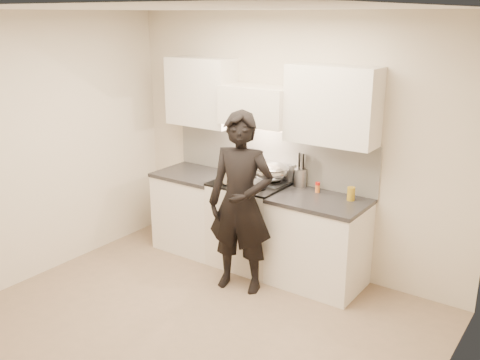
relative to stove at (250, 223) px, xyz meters
name	(u,v)px	position (x,y,z in m)	size (l,w,h in m)	color
ground_plane	(188,330)	(0.30, -1.42, -0.47)	(4.00, 4.00, 0.00)	#886D55
room_shell	(206,144)	(0.24, -1.05, 1.12)	(4.04, 3.54, 2.70)	beige
stove	(250,223)	(0.00, 0.00, 0.00)	(0.76, 0.65, 0.96)	silver
counter_right	(319,242)	(0.83, 0.00, -0.01)	(0.92, 0.67, 0.92)	silver
counter_left	(195,210)	(-0.78, 0.00, -0.01)	(0.82, 0.67, 0.92)	silver
wok	(271,171)	(0.17, 0.13, 0.59)	(0.41, 0.50, 0.33)	silver
stock_pot	(231,174)	(-0.15, -0.14, 0.57)	(0.34, 0.27, 0.16)	silver
utensil_crock	(300,176)	(0.46, 0.25, 0.56)	(0.13, 0.13, 0.36)	#A7A7AB
spice_jar	(318,187)	(0.71, 0.17, 0.50)	(0.05, 0.05, 0.11)	orange
oil_glass	(351,194)	(1.08, 0.14, 0.51)	(0.08, 0.08, 0.13)	#A57F1A
person	(241,203)	(0.23, -0.51, 0.43)	(0.66, 0.43, 1.80)	black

